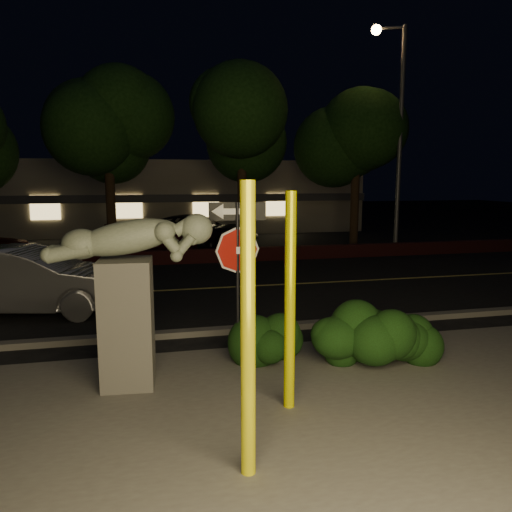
# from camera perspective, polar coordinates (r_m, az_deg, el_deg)

# --- Properties ---
(ground) EXTENTS (90.00, 90.00, 0.00)m
(ground) POSITION_cam_1_polar(r_m,az_deg,el_deg) (16.86, -8.00, -1.60)
(ground) COLOR black
(ground) RESTS_ON ground
(patio) EXTENTS (14.00, 6.00, 0.02)m
(patio) POSITION_cam_1_polar(r_m,az_deg,el_deg) (6.46, 1.45, -19.14)
(patio) COLOR #4C4944
(patio) RESTS_ON ground
(road) EXTENTS (80.00, 8.00, 0.01)m
(road) POSITION_cam_1_polar(r_m,az_deg,el_deg) (13.93, -6.87, -3.78)
(road) COLOR black
(road) RESTS_ON ground
(lane_marking) EXTENTS (80.00, 0.12, 0.00)m
(lane_marking) POSITION_cam_1_polar(r_m,az_deg,el_deg) (13.93, -6.87, -3.73)
(lane_marking) COLOR tan
(lane_marking) RESTS_ON road
(curb) EXTENTS (80.00, 0.25, 0.12)m
(curb) POSITION_cam_1_polar(r_m,az_deg,el_deg) (9.99, -4.25, -8.53)
(curb) COLOR #4C4944
(curb) RESTS_ON ground
(brick_wall) EXTENTS (40.00, 0.35, 0.50)m
(brick_wall) POSITION_cam_1_polar(r_m,az_deg,el_deg) (18.10, -8.39, -0.09)
(brick_wall) COLOR #3F1415
(brick_wall) RESTS_ON ground
(parking_lot) EXTENTS (40.00, 12.00, 0.01)m
(parking_lot) POSITION_cam_1_polar(r_m,az_deg,el_deg) (23.76, -9.54, 1.42)
(parking_lot) COLOR black
(parking_lot) RESTS_ON ground
(building) EXTENTS (22.00, 10.20, 4.00)m
(building) POSITION_cam_1_polar(r_m,az_deg,el_deg) (31.56, -10.58, 6.85)
(building) COLOR #6E6558
(building) RESTS_ON ground
(tree_far_b) EXTENTS (5.20, 5.20, 8.41)m
(tree_far_b) POSITION_cam_1_polar(r_m,az_deg,el_deg) (19.97, -16.77, 17.19)
(tree_far_b) COLOR black
(tree_far_b) RESTS_ON ground
(tree_far_c) EXTENTS (4.80, 4.80, 7.84)m
(tree_far_c) POSITION_cam_1_polar(r_m,az_deg,el_deg) (19.89, -1.64, 16.45)
(tree_far_c) COLOR black
(tree_far_c) RESTS_ON ground
(tree_far_d) EXTENTS (4.40, 4.40, 7.42)m
(tree_far_d) POSITION_cam_1_polar(r_m,az_deg,el_deg) (21.87, 11.49, 14.95)
(tree_far_d) COLOR black
(tree_far_d) RESTS_ON ground
(yellow_pole_left) EXTENTS (0.15, 0.15, 3.03)m
(yellow_pole_left) POSITION_cam_1_polar(r_m,az_deg,el_deg) (5.02, -0.92, -8.88)
(yellow_pole_left) COLOR yellow
(yellow_pole_left) RESTS_ON ground
(yellow_pole_right) EXTENTS (0.14, 0.14, 2.89)m
(yellow_pole_right) POSITION_cam_1_polar(r_m,az_deg,el_deg) (6.52, 3.90, -5.35)
(yellow_pole_right) COLOR #E4E100
(yellow_pole_right) RESTS_ON ground
(signpost) EXTENTS (0.90, 0.18, 2.67)m
(signpost) POSITION_cam_1_polar(r_m,az_deg,el_deg) (7.98, -2.13, 0.62)
(signpost) COLOR black
(signpost) RESTS_ON ground
(sculpture) EXTENTS (2.38, 0.82, 2.54)m
(sculpture) POSITION_cam_1_polar(r_m,az_deg,el_deg) (7.42, -14.35, -2.88)
(sculpture) COLOR #4C4944
(sculpture) RESTS_ON ground
(hedge_center) EXTENTS (2.05, 1.17, 1.01)m
(hedge_center) POSITION_cam_1_polar(r_m,az_deg,el_deg) (8.44, 1.90, -8.62)
(hedge_center) COLOR black
(hedge_center) RESTS_ON ground
(hedge_right) EXTENTS (1.90, 1.13, 1.19)m
(hedge_right) POSITION_cam_1_polar(r_m,az_deg,el_deg) (8.41, 11.30, -8.24)
(hedge_right) COLOR black
(hedge_right) RESTS_ON ground
(hedge_far_right) EXTENTS (1.66, 1.29, 1.01)m
(hedge_far_right) POSITION_cam_1_polar(r_m,az_deg,el_deg) (8.52, 16.22, -8.81)
(hedge_far_right) COLOR black
(hedge_far_right) RESTS_ON ground
(streetlight) EXTENTS (1.25, 0.72, 8.89)m
(streetlight) POSITION_cam_1_polar(r_m,az_deg,el_deg) (21.02, 15.66, 14.71)
(streetlight) COLOR #48494D
(streetlight) RESTS_ON ground
(silver_sedan) EXTENTS (4.85, 2.56, 1.52)m
(silver_sedan) POSITION_cam_1_polar(r_m,az_deg,el_deg) (12.37, -24.55, -2.58)
(silver_sedan) COLOR #B7B7BC
(silver_sedan) RESTS_ON ground
(parked_car_darkred) EXTENTS (4.71, 2.95, 1.27)m
(parked_car_darkred) POSITION_cam_1_polar(r_m,az_deg,el_deg) (20.96, -10.62, 2.14)
(parked_car_darkred) COLOR #3A090F
(parked_car_darkred) RESTS_ON ground
(parked_car_dark) EXTENTS (5.85, 4.20, 1.48)m
(parked_car_dark) POSITION_cam_1_polar(r_m,az_deg,el_deg) (21.77, -6.72, 2.75)
(parked_car_dark) COLOR black
(parked_car_dark) RESTS_ON ground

